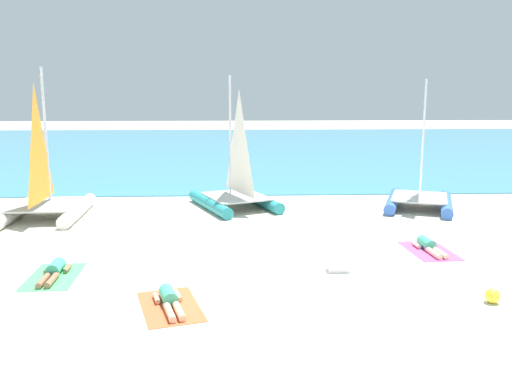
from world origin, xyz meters
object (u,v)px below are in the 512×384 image
(beach_ball, at_px, (493,296))
(sailboat_white, at_px, (46,196))
(sailboat_teal, at_px, (235,189))
(sunbather_left, at_px, (54,270))
(cooler_box, at_px, (339,264))
(towel_right, at_px, (429,251))
(sailboat_blue, at_px, (420,190))
(sunbather_middle, at_px, (170,299))
(towel_middle, at_px, (170,306))
(sunbather_right, at_px, (429,246))
(towel_left, at_px, (54,276))

(beach_ball, bearing_deg, sailboat_white, 145.18)
(sailboat_teal, relative_size, sailboat_white, 0.95)
(sunbather_left, bearing_deg, cooler_box, -1.91)
(towel_right, bearing_deg, cooler_box, -151.24)
(sailboat_blue, bearing_deg, sunbather_middle, -111.98)
(towel_middle, bearing_deg, sailboat_blue, 47.57)
(sunbather_left, bearing_deg, sailboat_teal, 57.30)
(towel_middle, bearing_deg, sailboat_teal, 81.69)
(towel_middle, bearing_deg, cooler_box, 28.18)
(sailboat_white, relative_size, sunbather_right, 3.21)
(towel_middle, bearing_deg, sunbather_right, 28.89)
(sailboat_blue, bearing_deg, beach_ball, -79.45)
(sailboat_blue, distance_m, sailboat_white, 13.15)
(sunbather_middle, relative_size, cooler_box, 3.09)
(sunbather_middle, relative_size, towel_right, 0.81)
(sailboat_blue, height_order, sunbather_middle, sailboat_blue)
(beach_ball, bearing_deg, sunbather_left, 167.72)
(towel_left, distance_m, towel_middle, 3.44)
(sailboat_blue, distance_m, towel_left, 12.97)
(towel_middle, height_order, cooler_box, cooler_box)
(sunbather_middle, distance_m, sunbather_right, 7.41)
(sunbather_middle, height_order, sunbather_right, same)
(sunbather_left, bearing_deg, beach_ball, -14.73)
(towel_left, distance_m, sunbather_middle, 3.39)
(sailboat_teal, relative_size, towel_left, 2.52)
(towel_middle, xyz_separation_m, cooler_box, (3.75, 2.01, 0.17))
(sunbather_right, bearing_deg, sunbather_middle, -155.12)
(sailboat_white, distance_m, sunbather_right, 12.36)
(sailboat_blue, height_order, towel_middle, sailboat_blue)
(sailboat_blue, bearing_deg, sailboat_white, -155.40)
(sailboat_blue, distance_m, beach_ball, 9.06)
(towel_middle, height_order, towel_right, same)
(towel_middle, distance_m, sunbather_right, 7.42)
(towel_left, height_order, sunbather_right, sunbather_right)
(towel_left, relative_size, sunbather_right, 1.21)
(towel_right, bearing_deg, sailboat_blue, 73.61)
(sailboat_teal, bearing_deg, cooler_box, -93.25)
(beach_ball, xyz_separation_m, cooler_box, (-2.71, 2.10, 0.03))
(sailboat_teal, height_order, towel_right, sailboat_teal)
(sunbather_left, xyz_separation_m, sunbather_middle, (2.87, -1.88, 0.00))
(towel_left, bearing_deg, sailboat_teal, 60.00)
(sailboat_blue, bearing_deg, towel_middle, -111.70)
(sunbather_middle, bearing_deg, cooler_box, 11.28)
(sailboat_teal, distance_m, towel_left, 8.48)
(sailboat_teal, xyz_separation_m, beach_ball, (5.12, -9.28, -0.56))
(sailboat_blue, relative_size, sunbather_middle, 3.02)
(sailboat_blue, distance_m, sunbather_left, 12.93)
(towel_right, xyz_separation_m, beach_ball, (-0.04, -3.60, 0.15))
(sailboat_teal, xyz_separation_m, towel_left, (-4.22, -7.32, -0.71))
(sailboat_blue, xyz_separation_m, sunbather_middle, (-8.08, -8.75, -0.56))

